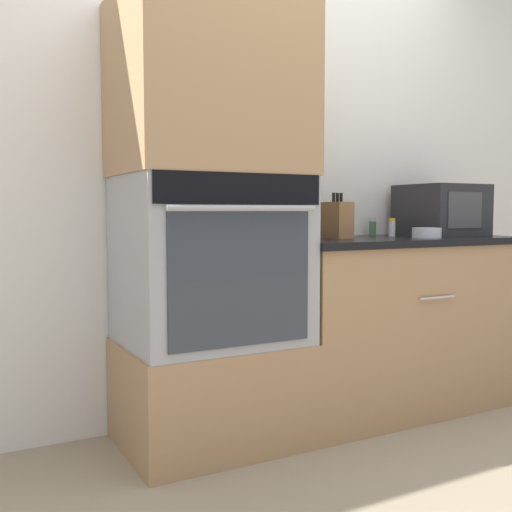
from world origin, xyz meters
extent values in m
plane|color=gray|center=(0.00, 0.00, 0.00)|extent=(12.00, 12.00, 0.00)
cube|color=silver|center=(0.00, 0.63, 1.25)|extent=(8.00, 0.05, 2.50)
cube|color=#A87F56|center=(-0.39, 0.30, 0.23)|extent=(0.77, 0.60, 0.45)
cube|color=#9EA0A5|center=(-0.39, 0.30, 0.81)|extent=(0.75, 0.59, 0.72)
cube|color=black|center=(-0.39, 0.00, 1.11)|extent=(0.72, 0.01, 0.12)
cube|color=orange|center=(-0.39, 0.00, 1.11)|extent=(0.09, 0.00, 0.03)
cube|color=#333842|center=(-0.39, 0.00, 0.76)|extent=(0.61, 0.01, 0.54)
cylinder|color=#9EA0A5|center=(-0.39, -0.03, 1.04)|extent=(0.63, 0.02, 0.02)
cube|color=#A87F56|center=(-0.39, 0.30, 1.55)|extent=(0.77, 0.60, 0.75)
cube|color=#A87F56|center=(0.65, 0.30, 0.43)|extent=(1.30, 0.60, 0.86)
cube|color=black|center=(0.65, 0.30, 0.87)|extent=(1.32, 0.63, 0.03)
cylinder|color=#B7B7BC|center=(0.65, -0.01, 0.62)|extent=(0.22, 0.01, 0.01)
cube|color=#232326|center=(1.04, 0.37, 1.03)|extent=(0.39, 0.38, 0.28)
cube|color=#3D3D3F|center=(1.02, 0.17, 1.03)|extent=(0.24, 0.01, 0.19)
cube|color=olive|center=(0.32, 0.35, 0.98)|extent=(0.09, 0.16, 0.18)
cylinder|color=black|center=(0.30, 0.35, 1.09)|extent=(0.02, 0.02, 0.04)
cylinder|color=black|center=(0.32, 0.35, 1.09)|extent=(0.02, 0.02, 0.04)
cylinder|color=black|center=(0.34, 0.35, 1.09)|extent=(0.02, 0.02, 0.04)
cylinder|color=silver|center=(0.74, 0.16, 0.92)|extent=(0.14, 0.14, 0.05)
cylinder|color=#427047|center=(0.70, 0.54, 0.93)|extent=(0.04, 0.04, 0.08)
cylinder|color=#B7B7BC|center=(0.70, 0.54, 0.98)|extent=(0.03, 0.03, 0.02)
cylinder|color=silver|center=(0.71, 0.38, 0.93)|extent=(0.04, 0.04, 0.08)
cylinder|color=gold|center=(0.71, 0.38, 0.98)|extent=(0.03, 0.03, 0.02)
camera|label=1|loc=(-1.44, -2.07, 1.02)|focal=42.00mm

